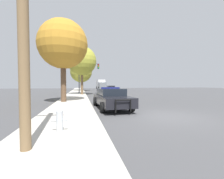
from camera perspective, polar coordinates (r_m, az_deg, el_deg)
ground_plane at (r=8.58m, az=19.75°, el=-9.51°), size 110.00×110.00×0.00m
sidewalk_left at (r=7.37m, az=-17.14°, el=-10.88°), size 3.00×110.00×0.13m
police_car at (r=10.59m, az=-0.38°, el=-3.12°), size 2.22×5.28×1.48m
fire_hydrant at (r=5.35m, az=-19.35°, el=-10.63°), size 0.52×0.23×0.77m
traffic_light at (r=27.12m, az=-9.49°, el=6.74°), size 3.63×0.35×5.38m
car_background_oncoming at (r=34.66m, az=-0.42°, el=0.48°), size 2.18×4.63×1.34m
box_truck at (r=49.19m, az=-4.27°, el=2.03°), size 2.68×7.67×3.09m
tree_sidewalk_mid at (r=23.69m, az=-11.43°, el=10.61°), size 4.43×4.43×7.34m
tree_sidewalk_near at (r=14.49m, az=-18.16°, el=15.96°), size 4.33×4.33×7.27m
tree_sidewalk_far at (r=38.36m, az=-11.68°, el=6.68°), size 5.37×5.37×7.36m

